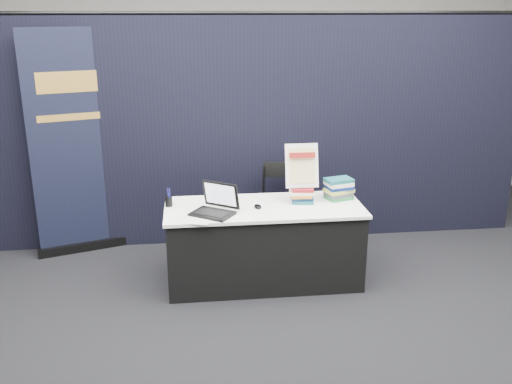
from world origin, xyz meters
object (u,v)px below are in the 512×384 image
object	(u,v)px
display_table	(264,244)
book_stack_short	(338,189)
stacking_chair	(285,206)
laptop	(212,206)
info_sign	(302,166)
book_stack_tall	(302,195)
pullup_banner	(78,157)

from	to	relation	value
display_table	book_stack_short	world-z (taller)	book_stack_short
display_table	book_stack_short	distance (m)	0.87
stacking_chair	laptop	bearing A→B (deg)	-127.16
book_stack_short	info_sign	size ratio (longest dim) A/B	0.66
book_stack_short	laptop	bearing A→B (deg)	-168.01
book_stack_tall	book_stack_short	size ratio (longest dim) A/B	0.79
book_stack_tall	book_stack_short	bearing A→B (deg)	9.39
laptop	book_stack_short	distance (m)	1.23
laptop	pullup_banner	size ratio (longest dim) A/B	0.20
book_stack_short	display_table	bearing A→B (deg)	-170.17
book_stack_tall	laptop	bearing A→B (deg)	-166.90
display_table	book_stack_short	xyz separation A→B (m)	(0.72, 0.13, 0.47)
info_sign	stacking_chair	distance (m)	0.77
book_stack_tall	info_sign	xyz separation A→B (m)	(-0.00, 0.03, 0.27)
book_stack_tall	info_sign	distance (m)	0.27
display_table	book_stack_short	size ratio (longest dim) A/B	6.55
book_stack_tall	book_stack_short	world-z (taller)	book_stack_short
display_table	laptop	bearing A→B (deg)	-164.80
display_table	book_stack_tall	bearing A→B (deg)	10.27
laptop	info_sign	distance (m)	0.91
laptop	book_stack_short	bearing A→B (deg)	45.77
laptop	book_stack_short	size ratio (longest dim) A/B	1.64
laptop	book_stack_tall	size ratio (longest dim) A/B	2.08
book_stack_tall	stacking_chair	bearing A→B (deg)	95.94
laptop	stacking_chair	distance (m)	1.12
book_stack_short	stacking_chair	xyz separation A→B (m)	(-0.42, 0.49, -0.32)
info_sign	display_table	bearing A→B (deg)	-165.58
display_table	laptop	xyz separation A→B (m)	(-0.48, -0.13, 0.44)
laptop	book_stack_short	xyz separation A→B (m)	(1.20, 0.26, 0.04)
info_sign	stacking_chair	bearing A→B (deg)	95.83
display_table	book_stack_tall	xyz separation A→B (m)	(0.36, 0.07, 0.44)
book_stack_tall	pullup_banner	world-z (taller)	pullup_banner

